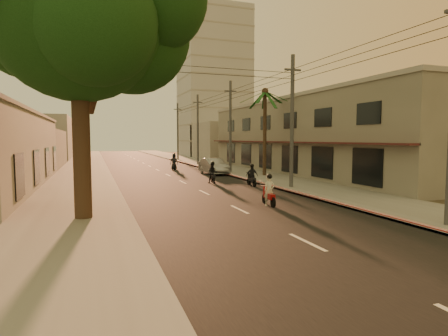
{
  "coord_description": "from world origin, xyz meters",
  "views": [
    {
      "loc": [
        -6.57,
        -14.47,
        3.41
      ],
      "look_at": [
        1.41,
        8.25,
        1.51
      ],
      "focal_mm": 30.0,
      "sensor_mm": 36.0,
      "label": 1
    }
  ],
  "objects_px": {
    "broadleaf_tree": "(88,14)",
    "palm_tree": "(265,96)",
    "scooter_far_a": "(174,162)",
    "scooter_mid_a": "(213,173)",
    "scooter_red": "(269,192)",
    "parked_car": "(214,166)",
    "scooter_mid_b": "(252,176)"
  },
  "relations": [
    {
      "from": "broadleaf_tree",
      "to": "palm_tree",
      "type": "height_order",
      "value": "broadleaf_tree"
    },
    {
      "from": "scooter_far_a",
      "to": "scooter_mid_a",
      "type": "bearing_deg",
      "value": -82.21
    },
    {
      "from": "broadleaf_tree",
      "to": "scooter_far_a",
      "type": "distance_m",
      "value": 26.24
    },
    {
      "from": "broadleaf_tree",
      "to": "scooter_red",
      "type": "relative_size",
      "value": 7.19
    },
    {
      "from": "broadleaf_tree",
      "to": "scooter_mid_a",
      "type": "bearing_deg",
      "value": 50.53
    },
    {
      "from": "parked_car",
      "to": "scooter_red",
      "type": "bearing_deg",
      "value": -100.96
    },
    {
      "from": "palm_tree",
      "to": "scooter_mid_b",
      "type": "distance_m",
      "value": 9.61
    },
    {
      "from": "broadleaf_tree",
      "to": "scooter_far_a",
      "type": "bearing_deg",
      "value": 70.45
    },
    {
      "from": "broadleaf_tree",
      "to": "parked_car",
      "type": "relative_size",
      "value": 2.56
    },
    {
      "from": "scooter_mid_a",
      "to": "parked_car",
      "type": "xyz_separation_m",
      "value": [
        2.22,
        6.76,
        0.0
      ]
    },
    {
      "from": "palm_tree",
      "to": "scooter_red",
      "type": "xyz_separation_m",
      "value": [
        -6.2,
        -13.53,
        -6.43
      ]
    },
    {
      "from": "scooter_far_a",
      "to": "palm_tree",
      "type": "bearing_deg",
      "value": -51.03
    },
    {
      "from": "palm_tree",
      "to": "parked_car",
      "type": "distance_m",
      "value": 8.14
    },
    {
      "from": "broadleaf_tree",
      "to": "scooter_mid_b",
      "type": "height_order",
      "value": "broadleaf_tree"
    },
    {
      "from": "scooter_mid_a",
      "to": "parked_car",
      "type": "relative_size",
      "value": 0.36
    },
    {
      "from": "palm_tree",
      "to": "scooter_far_a",
      "type": "distance_m",
      "value": 13.21
    },
    {
      "from": "scooter_red",
      "to": "parked_car",
      "type": "distance_m",
      "value": 17.14
    },
    {
      "from": "broadleaf_tree",
      "to": "parked_car",
      "type": "xyz_separation_m",
      "value": [
        10.89,
        17.29,
        -7.71
      ]
    },
    {
      "from": "broadleaf_tree",
      "to": "scooter_red",
      "type": "bearing_deg",
      "value": 2.24
    },
    {
      "from": "scooter_mid_a",
      "to": "parked_car",
      "type": "distance_m",
      "value": 7.12
    },
    {
      "from": "palm_tree",
      "to": "parked_car",
      "type": "xyz_separation_m",
      "value": [
        -3.72,
        3.43,
        -6.38
      ]
    },
    {
      "from": "broadleaf_tree",
      "to": "scooter_mid_a",
      "type": "relative_size",
      "value": 7.11
    },
    {
      "from": "scooter_red",
      "to": "scooter_mid_b",
      "type": "bearing_deg",
      "value": 77.24
    },
    {
      "from": "scooter_mid_a",
      "to": "scooter_far_a",
      "type": "distance_m",
      "value": 13.13
    },
    {
      "from": "scooter_far_a",
      "to": "parked_car",
      "type": "xyz_separation_m",
      "value": [
        2.5,
        -6.37,
        -0.06
      ]
    },
    {
      "from": "scooter_red",
      "to": "scooter_mid_a",
      "type": "relative_size",
      "value": 0.99
    },
    {
      "from": "palm_tree",
      "to": "scooter_mid_a",
      "type": "xyz_separation_m",
      "value": [
        -5.94,
        -3.33,
        -6.39
      ]
    },
    {
      "from": "scooter_mid_a",
      "to": "scooter_far_a",
      "type": "bearing_deg",
      "value": 101.05
    },
    {
      "from": "palm_tree",
      "to": "parked_car",
      "type": "bearing_deg",
      "value": 137.26
    },
    {
      "from": "scooter_red",
      "to": "scooter_mid_b",
      "type": "xyz_separation_m",
      "value": [
        2.33,
        7.51,
        -0.0
      ]
    },
    {
      "from": "broadleaf_tree",
      "to": "scooter_mid_b",
      "type": "distance_m",
      "value": 15.4
    },
    {
      "from": "broadleaf_tree",
      "to": "parked_car",
      "type": "bearing_deg",
      "value": 57.79
    }
  ]
}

